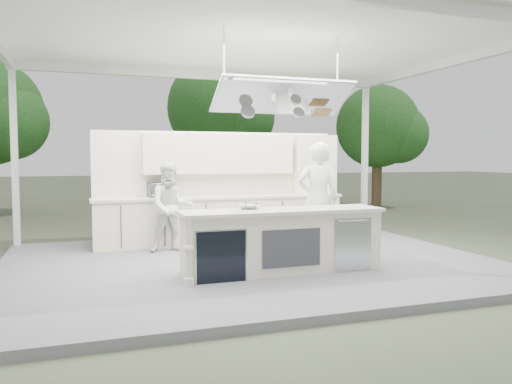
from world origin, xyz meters
name	(u,v)px	position (x,y,z in m)	size (l,w,h in m)	color
ground	(251,268)	(0.00, 0.00, 0.00)	(90.00, 90.00, 0.00)	#454F36
stage_deck	(251,264)	(0.00, 0.00, 0.06)	(8.00, 6.00, 0.12)	slate
tent	(251,43)	(0.00, -0.01, 3.71)	(8.20, 6.20, 3.86)	white
demo_island	(281,241)	(0.18, -0.91, 0.60)	(3.10, 0.79, 0.95)	#E9E5C6
back_counter	(222,219)	(0.00, 1.90, 0.60)	(5.08, 0.72, 0.95)	#E9E5C6
back_wall_unit	(239,171)	(0.44, 2.11, 1.57)	(5.05, 0.48, 2.25)	#E9E5C6
tree_cluster	(158,116)	(-0.16, 9.77, 3.29)	(19.55, 9.40, 5.85)	#463723
head_chef	(318,199)	(1.26, 0.08, 1.12)	(0.73, 0.48, 1.99)	white
sous_chef	(171,207)	(-1.13, 1.25, 0.94)	(0.80, 0.62, 1.64)	white
toaster_oven	(161,190)	(-1.20, 2.08, 1.21)	(0.50, 0.34, 0.28)	#B3B6BA
bowl_large	(247,207)	(-0.30, -0.70, 1.11)	(0.29, 0.29, 0.07)	silver
bowl_small	(251,206)	(-0.21, -0.65, 1.11)	(0.26, 0.26, 0.08)	silver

